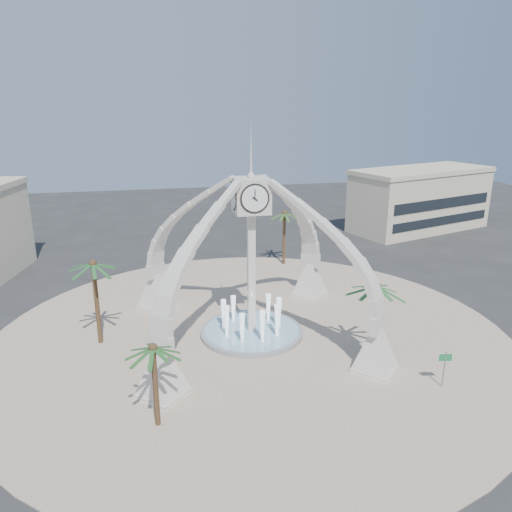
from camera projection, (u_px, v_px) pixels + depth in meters
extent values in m
plane|color=#282828|center=(252.00, 335.00, 39.12)|extent=(140.00, 140.00, 0.00)
cylinder|color=tan|center=(252.00, 334.00, 39.11)|extent=(40.00, 40.00, 0.06)
cube|color=silver|center=(251.00, 276.00, 37.66)|extent=(0.55, 0.55, 9.80)
cube|color=silver|center=(251.00, 195.00, 35.82)|extent=(2.50, 2.50, 2.50)
cone|color=silver|center=(251.00, 149.00, 34.85)|extent=(0.20, 0.20, 4.00)
cylinder|color=white|center=(255.00, 199.00, 34.62)|extent=(1.84, 0.04, 1.84)
pyramid|color=silver|center=(310.00, 279.00, 46.67)|extent=(3.80, 3.80, 3.20)
pyramid|color=silver|center=(157.00, 290.00, 43.81)|extent=(3.80, 3.80, 3.20)
pyramid|color=silver|center=(162.00, 372.00, 30.62)|extent=(3.80, 3.80, 3.20)
pyramid|color=silver|center=(376.00, 349.00, 33.47)|extent=(3.80, 3.80, 3.20)
cylinder|color=gray|center=(252.00, 332.00, 39.06)|extent=(8.00, 8.00, 0.40)
cylinder|color=#8CBCD0|center=(252.00, 330.00, 39.00)|extent=(7.40, 7.40, 0.04)
cone|color=white|center=(251.00, 311.00, 38.52)|extent=(0.60, 0.60, 3.20)
cube|color=beige|center=(420.00, 201.00, 70.10)|extent=(21.49, 13.79, 8.00)
cube|color=beige|center=(423.00, 171.00, 68.81)|extent=(21.87, 14.17, 0.60)
cylinder|color=brown|center=(374.00, 322.00, 34.73)|extent=(0.37, 0.37, 5.60)
cylinder|color=brown|center=(97.00, 303.00, 36.83)|extent=(0.34, 0.34, 6.46)
cylinder|color=brown|center=(284.00, 238.00, 55.09)|extent=(0.35, 0.35, 5.96)
cylinder|color=brown|center=(156.00, 386.00, 27.50)|extent=(0.31, 0.31, 4.98)
cylinder|color=slate|center=(444.00, 370.00, 31.58)|extent=(0.08, 0.08, 2.55)
cube|color=#1B6F3B|center=(445.00, 357.00, 31.32)|extent=(0.86, 0.17, 0.51)
cube|color=white|center=(445.00, 357.00, 31.32)|extent=(0.93, 0.16, 0.58)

